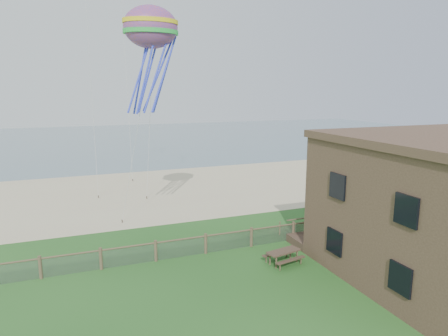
% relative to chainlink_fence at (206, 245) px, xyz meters
% --- Properties ---
extents(ground, '(160.00, 160.00, 0.00)m').
position_rel_chainlink_fence_xyz_m(ground, '(0.00, -6.00, -0.55)').
color(ground, '#1F4F1B').
rests_on(ground, ground).
extents(sand_beach, '(72.00, 20.00, 0.02)m').
position_rel_chainlink_fence_xyz_m(sand_beach, '(0.00, 16.00, -0.55)').
color(sand_beach, '#C2AF8C').
rests_on(sand_beach, ground).
extents(ocean, '(160.00, 68.00, 0.02)m').
position_rel_chainlink_fence_xyz_m(ocean, '(0.00, 60.00, -0.55)').
color(ocean, slate).
rests_on(ocean, ground).
extents(chainlink_fence, '(36.20, 0.20, 1.25)m').
position_rel_chainlink_fence_xyz_m(chainlink_fence, '(0.00, 0.00, 0.00)').
color(chainlink_fence, brown).
rests_on(chainlink_fence, ground).
extents(motel_deck, '(15.00, 2.00, 0.50)m').
position_rel_chainlink_fence_xyz_m(motel_deck, '(13.00, -1.00, -0.30)').
color(motel_deck, '#4F382D').
rests_on(motel_deck, ground).
extents(picnic_table, '(2.21, 1.84, 0.83)m').
position_rel_chainlink_fence_xyz_m(picnic_table, '(3.64, -2.90, -0.14)').
color(picnic_table, '#4F382D').
rests_on(picnic_table, ground).
extents(octopus_kite, '(3.86, 3.03, 7.17)m').
position_rel_chainlink_fence_xyz_m(octopus_kite, '(-1.94, 4.58, 11.08)').
color(octopus_kite, orange).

